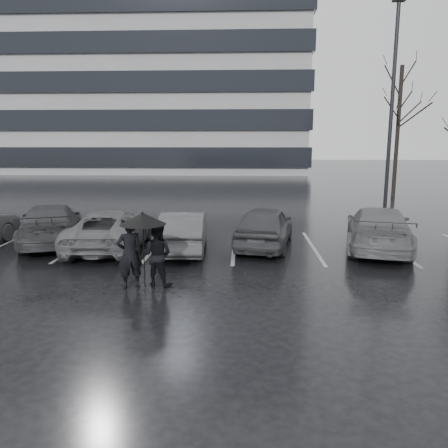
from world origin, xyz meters
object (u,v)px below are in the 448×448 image
at_px(car_west_c, 51,224).
at_px(pedestrian_left, 130,254).
at_px(car_main, 265,226).
at_px(car_west_b, 111,229).
at_px(car_east, 378,229).
at_px(tree_north, 397,133).
at_px(pedestrian_right, 157,255).
at_px(car_west_a, 184,231).
at_px(lamp_post, 391,122).

bearing_deg(car_west_c, pedestrian_left, 111.81).
xyz_separation_m(car_main, car_west_c, (-7.76, 0.18, -0.02)).
distance_m(car_west_b, car_east, 9.24).
bearing_deg(car_west_b, car_main, -177.22).
xyz_separation_m(car_west_b, car_east, (9.23, 0.29, 0.06)).
bearing_deg(pedestrian_left, tree_north, -148.34).
bearing_deg(car_west_c, car_west_b, 144.95).
height_order(pedestrian_left, pedestrian_right, pedestrian_left).
relative_size(car_main, pedestrian_left, 2.45).
xyz_separation_m(car_west_c, pedestrian_right, (4.78, -4.51, 0.09)).
height_order(car_west_b, tree_north, tree_north).
bearing_deg(car_west_b, tree_north, -136.96).
bearing_deg(car_east, tree_north, -96.66).
distance_m(pedestrian_left, tree_north, 23.28).
bearing_deg(tree_north, car_east, -110.26).
distance_m(car_west_a, pedestrian_left, 3.99).
distance_m(car_main, car_east, 3.90).
xyz_separation_m(car_west_b, tree_north, (14.67, 15.01, 3.56)).
bearing_deg(lamp_post, car_west_a, -143.01).
bearing_deg(car_west_a, pedestrian_left, 74.89).
bearing_deg(car_east, car_main, 10.42).
relative_size(car_west_a, tree_north, 0.49).
relative_size(car_west_a, pedestrian_left, 2.33).
distance_m(car_west_c, car_east, 11.66).
relative_size(car_main, car_west_b, 0.88).
height_order(car_main, lamp_post, lamp_post).
distance_m(car_main, lamp_post, 9.39).
distance_m(car_west_a, car_west_b, 2.57).
bearing_deg(pedestrian_right, car_west_c, -29.32).
relative_size(car_main, tree_north, 0.51).
bearing_deg(pedestrian_right, tree_north, -109.16).
bearing_deg(pedestrian_left, lamp_post, -156.70).
distance_m(pedestrian_right, tree_north, 22.76).
xyz_separation_m(pedestrian_left, pedestrian_right, (0.66, 0.21, -0.07)).
bearing_deg(car_west_c, tree_north, -159.32).
relative_size(car_main, car_west_a, 1.05).
bearing_deg(car_east, lamp_post, -95.76).
relative_size(car_west_b, car_east, 0.97).
relative_size(car_west_a, car_west_c, 0.83).
relative_size(car_main, car_west_c, 0.87).
xyz_separation_m(pedestrian_left, tree_north, (12.96, 19.05, 3.36)).
distance_m(lamp_post, tree_north, 9.07).
height_order(car_main, car_east, car_east).
distance_m(car_west_a, tree_north, 19.72).
height_order(car_west_c, tree_north, tree_north).
bearing_deg(car_main, car_west_c, 9.04).
bearing_deg(lamp_post, tree_north, 69.09).
distance_m(car_west_c, lamp_post, 15.52).
height_order(car_west_a, car_west_b, car_west_b).
relative_size(car_west_c, lamp_post, 0.50).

